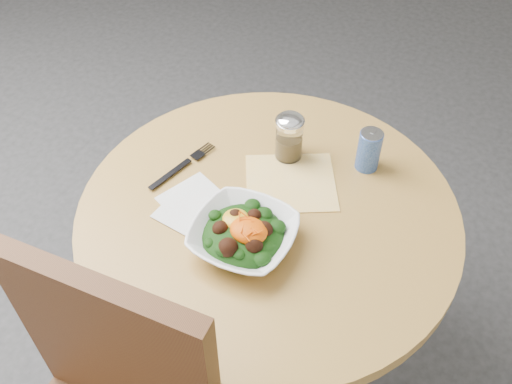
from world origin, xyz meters
TOP-DOWN VIEW (x-y plane):
  - ground at (0.00, 0.00)m, footprint 6.00×6.00m
  - table at (0.00, 0.00)m, footprint 0.90×0.90m
  - cloth_napkin at (0.01, 0.10)m, footprint 0.28×0.28m
  - paper_napkins at (-0.17, -0.07)m, footprint 0.18×0.20m
  - salad_bowl at (-0.01, -0.12)m, footprint 0.23×0.23m
  - fork at (-0.25, 0.04)m, footprint 0.08×0.21m
  - spice_shaker at (-0.03, 0.19)m, footprint 0.07×0.07m
  - beverage_can at (0.16, 0.24)m, footprint 0.06×0.06m

SIDE VIEW (x-z plane):
  - ground at x=0.00m, z-range 0.00..0.00m
  - table at x=0.00m, z-range 0.18..0.93m
  - cloth_napkin at x=0.01m, z-range 0.75..0.75m
  - paper_napkins at x=-0.17m, z-range 0.75..0.75m
  - fork at x=-0.25m, z-range 0.75..0.76m
  - salad_bowl at x=-0.01m, z-range 0.74..0.82m
  - beverage_can at x=0.16m, z-range 0.75..0.86m
  - spice_shaker at x=-0.03m, z-range 0.75..0.88m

